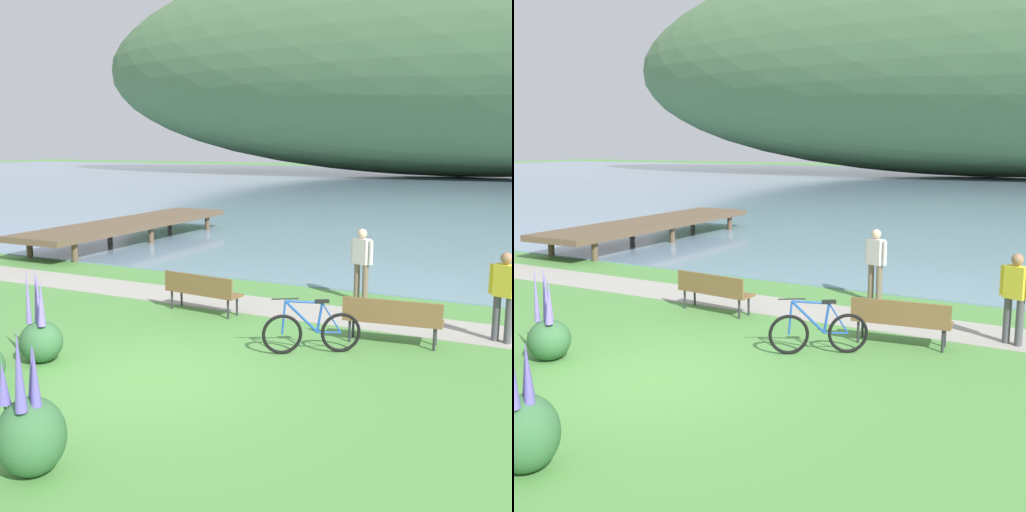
% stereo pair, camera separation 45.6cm
% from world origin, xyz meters
% --- Properties ---
extents(ground_plane, '(200.00, 200.00, 0.00)m').
position_xyz_m(ground_plane, '(0.00, 0.00, 0.00)').
color(ground_plane, '#518E42').
extents(bay_water, '(180.00, 80.00, 0.04)m').
position_xyz_m(bay_water, '(0.00, 47.10, 0.02)').
color(bay_water, '#7A99B2').
rests_on(bay_water, ground).
extents(distant_hillside, '(91.36, 28.00, 25.71)m').
position_xyz_m(distant_hillside, '(-5.60, 64.11, 12.90)').
color(distant_hillside, '#4C7047').
rests_on(distant_hillside, bay_water).
extents(shoreline_path, '(60.00, 1.50, 0.01)m').
position_xyz_m(shoreline_path, '(0.00, 4.83, 0.01)').
color(shoreline_path, '#A39E93').
rests_on(shoreline_path, ground).
extents(park_bench_near_camera, '(1.84, 0.68, 0.88)m').
position_xyz_m(park_bench_near_camera, '(2.93, 3.40, 0.52)').
color(park_bench_near_camera, brown).
rests_on(park_bench_near_camera, ground).
extents(park_bench_further_along, '(1.84, 0.66, 0.88)m').
position_xyz_m(park_bench_further_along, '(-1.37, 3.74, 0.52)').
color(park_bench_further_along, brown).
rests_on(park_bench_further_along, ground).
extents(bicycle_leaning_near_bench, '(1.53, 1.00, 1.01)m').
position_xyz_m(bicycle_leaning_near_bench, '(1.78, 2.30, 0.40)').
color(bicycle_leaning_near_bench, black).
rests_on(bicycle_leaning_near_bench, ground).
extents(person_at_shoreline, '(0.58, 0.34, 1.71)m').
position_xyz_m(person_at_shoreline, '(1.41, 6.36, 0.98)').
color(person_at_shoreline, '#72604C').
rests_on(person_at_shoreline, ground).
extents(person_on_the_grass, '(0.58, 0.33, 1.71)m').
position_xyz_m(person_on_the_grass, '(4.72, 4.46, 0.98)').
color(person_on_the_grass, '#4C4C51').
rests_on(person_on_the_grass, ground).
extents(echium_bush_closest_to_camera, '(0.73, 0.73, 1.62)m').
position_xyz_m(echium_bush_closest_to_camera, '(-2.16, -0.17, 0.44)').
color(echium_bush_closest_to_camera, '#386B3D').
rests_on(echium_bush_closest_to_camera, ground).
extents(echium_bush_beside_closest, '(0.78, 0.78, 1.75)m').
position_xyz_m(echium_bush_beside_closest, '(0.52, -2.98, 0.51)').
color(echium_bush_beside_closest, '#386B3D').
rests_on(echium_bush_beside_closest, ground).
extents(pier_dock, '(2.40, 10.00, 0.80)m').
position_xyz_m(pier_dock, '(-9.00, 11.10, 0.69)').
color(pier_dock, brown).
rests_on(pier_dock, ground).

